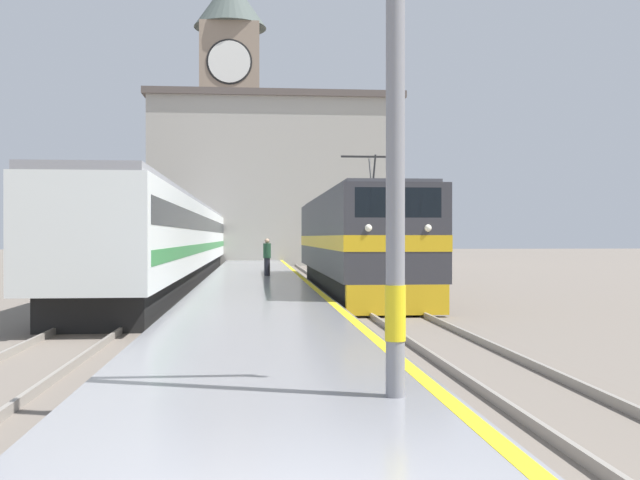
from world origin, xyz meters
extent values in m
plane|color=#70665B|center=(0.00, 30.00, 0.00)|extent=(200.00, 200.00, 0.00)
cube|color=gray|center=(0.00, 25.00, 0.22)|extent=(4.18, 140.00, 0.45)
cube|color=yellow|center=(1.94, 25.00, 0.45)|extent=(0.20, 140.00, 0.00)
cube|color=#70665B|center=(3.70, 25.00, 0.01)|extent=(2.83, 140.00, 0.02)
cube|color=gray|center=(2.98, 25.00, 0.09)|extent=(0.07, 140.00, 0.14)
cube|color=gray|center=(4.42, 25.00, 0.09)|extent=(0.07, 140.00, 0.14)
cube|color=#70665B|center=(-3.75, 25.00, 0.01)|extent=(2.83, 140.00, 0.02)
cube|color=gray|center=(-4.47, 25.00, 0.09)|extent=(0.07, 140.00, 0.14)
cube|color=gray|center=(-3.04, 25.00, 0.09)|extent=(0.07, 140.00, 0.14)
cube|color=black|center=(3.70, 24.15, 0.45)|extent=(2.46, 15.99, 0.90)
cube|color=#333338|center=(3.70, 24.15, 2.26)|extent=(2.90, 17.38, 2.72)
cube|color=gold|center=(3.70, 24.15, 1.99)|extent=(2.92, 17.40, 0.44)
cube|color=gold|center=(3.70, 15.60, 0.50)|extent=(2.76, 0.30, 0.81)
cube|color=black|center=(3.70, 15.51, 3.07)|extent=(2.32, 0.12, 0.80)
sphere|color=white|center=(2.90, 15.47, 2.40)|extent=(0.20, 0.20, 0.20)
sphere|color=white|center=(4.50, 15.47, 2.40)|extent=(0.20, 0.20, 0.20)
cube|color=#4C4C51|center=(3.70, 24.15, 3.68)|extent=(2.61, 16.51, 0.12)
cylinder|color=#333333|center=(3.70, 19.45, 4.24)|extent=(0.06, 0.63, 1.03)
cylinder|color=#333333|center=(3.70, 20.15, 4.24)|extent=(0.06, 0.63, 1.03)
cube|color=#262626|center=(3.70, 19.80, 4.74)|extent=(2.03, 0.08, 0.06)
cube|color=black|center=(-3.75, 38.54, 0.45)|extent=(2.46, 51.34, 0.90)
cube|color=silver|center=(-3.75, 38.54, 2.23)|extent=(2.90, 53.48, 2.65)
cube|color=black|center=(-3.75, 38.54, 2.76)|extent=(2.92, 52.41, 0.64)
cube|color=#338442|center=(-3.75, 38.54, 1.70)|extent=(2.92, 52.41, 0.36)
cube|color=gray|center=(-3.75, 38.54, 3.65)|extent=(2.67, 53.48, 0.20)
cylinder|color=gray|center=(1.41, 3.93, 3.98)|extent=(0.20, 0.20, 7.07)
cylinder|color=yellow|center=(1.41, 3.93, 1.35)|extent=(0.22, 0.22, 0.60)
cylinder|color=#23232D|center=(0.49, 29.20, 0.84)|extent=(0.26, 0.26, 0.78)
cylinder|color=#234C33|center=(0.49, 29.20, 1.56)|extent=(0.34, 0.34, 0.65)
sphere|color=tan|center=(0.49, 29.20, 1.99)|extent=(0.21, 0.21, 0.21)
cube|color=gray|center=(-2.09, 60.36, 10.01)|extent=(4.93, 4.93, 20.03)
cylinder|color=black|center=(-2.09, 57.87, 16.58)|extent=(3.75, 0.06, 3.75)
cylinder|color=white|center=(-2.09, 57.84, 16.58)|extent=(3.45, 0.10, 3.45)
cone|color=#47514C|center=(-2.09, 60.36, 22.25)|extent=(6.17, 6.17, 4.44)
cube|color=#A8A399|center=(1.52, 54.33, 6.27)|extent=(18.80, 6.80, 12.54)
cube|color=#564C47|center=(1.52, 54.33, 12.79)|extent=(19.40, 7.40, 0.50)
camera|label=1|loc=(-0.10, -4.00, 2.16)|focal=42.00mm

